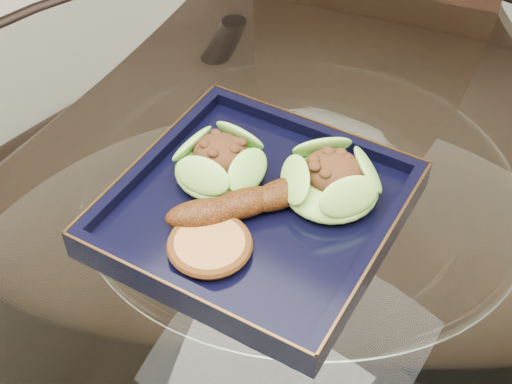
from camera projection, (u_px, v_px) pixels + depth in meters
The scene contains 7 objects.
dining_table at pixel (294, 316), 0.85m from camera, with size 1.13×1.13×0.77m.
dining_chair at pixel (321, 118), 1.12m from camera, with size 0.54×0.54×1.06m.
navy_plate at pixel (256, 213), 0.73m from camera, with size 0.27×0.27×0.02m, color black.
lettuce_wrap_left at pixel (220, 165), 0.74m from camera, with size 0.09×0.09×0.03m, color #5C9E2E.
lettuce_wrap_right at pixel (331, 183), 0.72m from camera, with size 0.10×0.10×0.04m, color #53972B.
roasted_plantain at pixel (243, 203), 0.70m from camera, with size 0.15×0.03×0.03m, color #582709.
crumb_patty at pixel (210, 246), 0.67m from camera, with size 0.07×0.07×0.01m, color #B0713A.
Camera 1 is at (0.24, -0.43, 1.30)m, focal length 50.00 mm.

